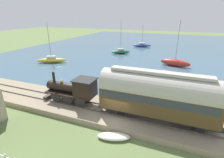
{
  "coord_description": "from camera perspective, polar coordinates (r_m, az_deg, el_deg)",
  "views": [
    {
      "loc": [
        -13.22,
        -4.99,
        9.99
      ],
      "look_at": [
        4.8,
        2.22,
        2.69
      ],
      "focal_mm": 28.0,
      "sensor_mm": 36.0,
      "label": 1
    }
  ],
  "objects": [
    {
      "name": "sailboat_green",
      "position": [
        46.74,
        2.82,
        8.95
      ],
      "size": [
        3.47,
        4.89,
        8.43
      ],
      "rotation": [
        0.0,
        0.0,
        0.5
      ],
      "color": "#236B42",
      "rests_on": "harbor_water"
    },
    {
      "name": "sailboat_red",
      "position": [
        37.55,
        19.9,
        5.08
      ],
      "size": [
        2.74,
        6.11,
        8.89
      ],
      "rotation": [
        0.0,
        0.0,
        -0.22
      ],
      "color": "#B72D23",
      "rests_on": "harbor_water"
    },
    {
      "name": "rail_embankment",
      "position": [
        18.22,
        2.55,
        -11.56
      ],
      "size": [
        5.24,
        56.0,
        0.7
      ],
      "color": "gray",
      "rests_on": "ground"
    },
    {
      "name": "steam_locomotive",
      "position": [
        19.35,
        -11.99,
        -3.01
      ],
      "size": [
        2.06,
        6.25,
        3.22
      ],
      "color": "black",
      "rests_on": "rail_embankment"
    },
    {
      "name": "sailboat_yellow",
      "position": [
        39.99,
        -19.17,
        5.89
      ],
      "size": [
        3.96,
        6.12,
        8.18
      ],
      "rotation": [
        0.0,
        0.0,
        0.47
      ],
      "color": "gold",
      "rests_on": "harbor_water"
    },
    {
      "name": "passenger_coach",
      "position": [
        16.16,
        14.51,
        -4.82
      ],
      "size": [
        2.58,
        10.79,
        4.67
      ],
      "color": "black",
      "rests_on": "rail_embankment"
    },
    {
      "name": "ground_plane",
      "position": [
        17.3,
        0.96,
        -14.66
      ],
      "size": [
        200.0,
        200.0,
        0.0
      ],
      "primitive_type": "plane",
      "color": "#607542"
    },
    {
      "name": "harbor_water",
      "position": [
        58.6,
        16.86,
        9.92
      ],
      "size": [
        80.0,
        80.0,
        0.01
      ],
      "color": "#426075",
      "rests_on": "ground"
    },
    {
      "name": "rowboat_off_pier",
      "position": [
        26.46,
        0.61,
        -0.94
      ],
      "size": [
        1.69,
        2.15,
        0.54
      ],
      "rotation": [
        0.0,
        0.0,
        -0.48
      ],
      "color": "beige",
      "rests_on": "harbor_water"
    },
    {
      "name": "sailboat_blue",
      "position": [
        57.42,
        9.74,
        10.84
      ],
      "size": [
        3.25,
        5.86,
        6.77
      ],
      "rotation": [
        0.0,
        0.0,
        0.34
      ],
      "color": "#335199",
      "rests_on": "harbor_water"
    },
    {
      "name": "beached_dinghy",
      "position": [
        15.57,
        0.59,
        -18.24
      ],
      "size": [
        1.88,
        3.0,
        0.44
      ],
      "color": "beige",
      "rests_on": "ground"
    },
    {
      "name": "rowboat_near_shore",
      "position": [
        27.01,
        26.59,
        -3.01
      ],
      "size": [
        2.49,
        2.83,
        0.34
      ],
      "rotation": [
        0.0,
        0.0,
        0.64
      ],
      "color": "beige",
      "rests_on": "harbor_water"
    }
  ]
}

